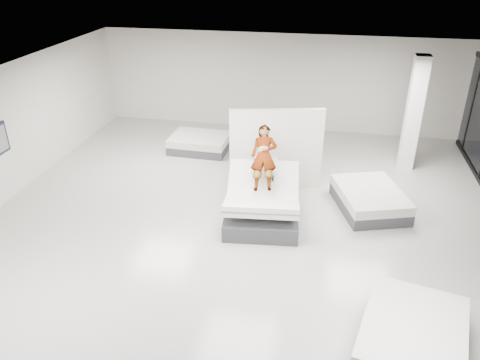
% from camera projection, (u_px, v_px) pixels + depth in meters
% --- Properties ---
extents(room, '(14.00, 14.04, 3.20)m').
position_uv_depth(room, '(237.00, 173.00, 9.51)').
color(room, '#A3A19A').
rests_on(room, ground).
extents(hero_bed, '(1.86, 2.34, 1.26)m').
position_uv_depth(hero_bed, '(262.00, 203.00, 10.79)').
color(hero_bed, '#3B3B40').
rests_on(hero_bed, floor).
extents(person, '(0.73, 1.40, 1.51)m').
position_uv_depth(person, '(264.00, 164.00, 10.67)').
color(person, slate).
rests_on(person, hero_bed).
extents(remote, '(0.06, 0.15, 0.08)m').
position_uv_depth(remote, '(273.00, 179.00, 10.43)').
color(remote, black).
rests_on(remote, person).
extents(divider_panel, '(2.34, 0.62, 2.15)m').
position_uv_depth(divider_panel, '(276.00, 149.00, 11.90)').
color(divider_panel, white).
rests_on(divider_panel, floor).
extents(flat_bed_right_far, '(1.92, 2.22, 0.52)m').
position_uv_depth(flat_bed_right_far, '(370.00, 199.00, 11.26)').
color(flat_bed_right_far, '#3B3B40').
rests_on(flat_bed_right_far, floor).
extents(flat_bed_right_near, '(1.94, 2.32, 0.56)m').
position_uv_depth(flat_bed_right_near, '(412.00, 338.00, 7.29)').
color(flat_bed_right_near, '#3B3B40').
rests_on(flat_bed_right_near, floor).
extents(flat_bed_left_far, '(1.78, 1.36, 0.48)m').
position_uv_depth(flat_bed_left_far, '(200.00, 143.00, 14.45)').
color(flat_bed_left_far, '#3B3B40').
rests_on(flat_bed_left_far, floor).
extents(column, '(0.40, 0.40, 3.20)m').
position_uv_depth(column, '(413.00, 114.00, 12.76)').
color(column, white).
rests_on(column, floor).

